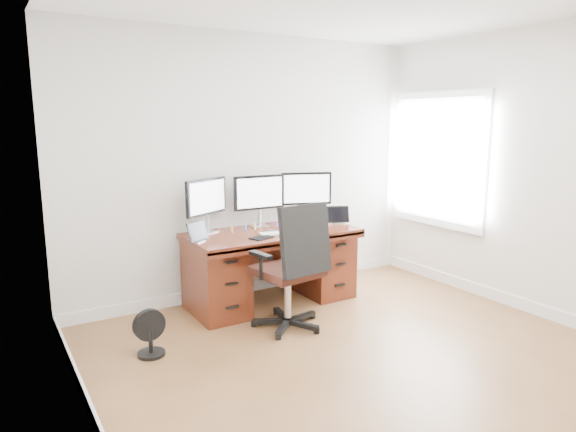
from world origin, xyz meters
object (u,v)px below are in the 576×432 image
desk (271,264)px  keyboard (275,233)px  office_chair (291,288)px  floor_fan (150,334)px  monitor_center (259,194)px

desk → keyboard: size_ratio=5.71×
office_chair → keyboard: size_ratio=3.84×
office_chair → keyboard: 0.65m
desk → floor_fan: bearing=-158.3°
office_chair → floor_fan: 1.25m
office_chair → floor_fan: size_ratio=3.04×
desk → keyboard: keyboard is taller
office_chair → monitor_center: size_ratio=2.07×
monitor_center → keyboard: 0.52m
desk → office_chair: bearing=-104.5°
office_chair → monitor_center: 1.17m
office_chair → keyboard: bearing=67.8°
floor_fan → keyboard: bearing=11.0°
desk → office_chair: size_ratio=1.49×
monitor_center → keyboard: size_ratio=1.85×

